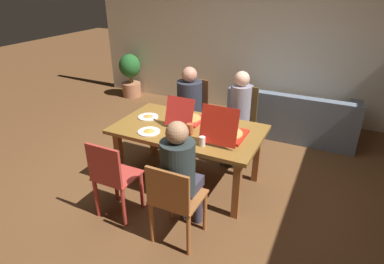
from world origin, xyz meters
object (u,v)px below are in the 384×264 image
dining_table (188,135)px  potted_plant (130,74)px  chair_3 (113,178)px  person_1 (180,171)px  chair_2 (192,111)px  pizza_box_1 (225,133)px  plate_1 (149,131)px  chair_1 (174,200)px  plate_0 (148,117)px  couch (292,118)px  pizza_box_0 (187,118)px  person_2 (188,102)px  chair_0 (241,119)px  drinking_glass_0 (202,141)px  drinking_glass_1 (190,129)px  person_0 (238,111)px

dining_table → potted_plant: potted_plant is taller
chair_3 → person_1: bearing=6.1°
chair_2 → chair_3: 1.88m
pizza_box_1 → plate_1: bearing=-163.1°
chair_1 → plate_0: 1.41m
couch → plate_0: bearing=-128.2°
pizza_box_1 → couch: 2.11m
dining_table → chair_3: chair_3 is taller
dining_table → chair_2: (-0.41, 0.95, -0.12)m
plate_1 → potted_plant: size_ratio=0.28×
pizza_box_0 → couch: size_ratio=0.23×
chair_1 → couch: size_ratio=0.44×
person_2 → potted_plant: 2.65m
chair_1 → chair_3: chair_3 is taller
chair_0 → drinking_glass_0: (-0.01, -1.32, 0.26)m
chair_1 → pizza_box_0: bearing=111.0°
plate_1 → couch: bearing=61.0°
chair_3 → drinking_glass_1: size_ratio=6.88×
dining_table → drinking_glass_0: bearing=-45.4°
person_0 → person_1: size_ratio=1.00×
chair_3 → drinking_glass_0: bearing=39.0°
pizza_box_1 → chair_3: bearing=-135.2°
person_0 → chair_3: size_ratio=1.39×
chair_0 → person_2: size_ratio=0.80×
chair_0 → chair_1: chair_0 is taller
dining_table → chair_1: size_ratio=1.99×
person_1 → pizza_box_0: person_1 is taller
chair_2 → couch: 1.66m
chair_0 → person_0: 0.24m
plate_1 → drinking_glass_0: size_ratio=2.49×
plate_0 → plate_1: 0.43m
chair_1 → drinking_glass_1: drinking_glass_1 is taller
chair_2 → pizza_box_0: bearing=-68.8°
plate_1 → drinking_glass_0: drinking_glass_0 is taller
dining_table → chair_1: bearing=-70.8°
plate_1 → couch: plate_1 is taller
chair_1 → drinking_glass_1: bearing=106.5°
chair_0 → drinking_glass_0: bearing=-90.5°
chair_0 → pizza_box_0: size_ratio=2.14×
pizza_box_0 → plate_1: 0.52m
chair_0 → potted_plant: 3.19m
person_2 → pizza_box_1: size_ratio=2.41×
dining_table → drinking_glass_0: (0.33, -0.33, 0.14)m
chair_2 → plate_0: 0.94m
person_1 → drinking_glass_0: size_ratio=12.16×
couch → person_2: bearing=-138.8°
dining_table → person_1: bearing=-68.1°
chair_1 → chair_2: (-0.74, 1.93, 0.04)m
drinking_glass_1 → potted_plant: (-2.63, 2.52, -0.32)m
plate_0 → potted_plant: size_ratio=0.28×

